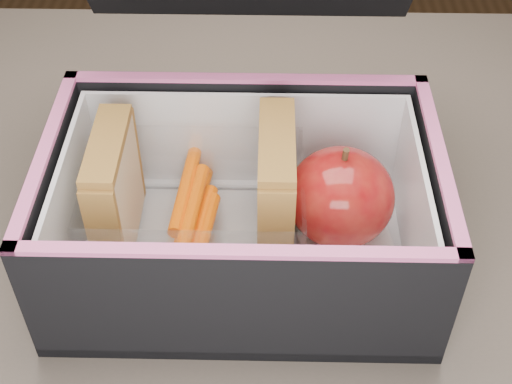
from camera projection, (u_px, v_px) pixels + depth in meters
kitchen_table at (321, 335)px, 0.63m from camera, size 1.20×0.80×0.75m
lunch_bag at (243, 199)px, 0.53m from camera, size 0.29×0.30×0.26m
plastic_tub at (196, 208)px, 0.55m from camera, size 0.16×0.12×0.07m
sandwich_left at (115, 190)px, 0.54m from camera, size 0.02×0.09×0.10m
sandwich_right at (276, 190)px, 0.53m from camera, size 0.03×0.09×0.10m
carrot_sticks at (193, 217)px, 0.56m from camera, size 0.04×0.14×0.03m
paper_napkin at (343, 234)px, 0.57m from camera, size 0.08×0.09×0.01m
red_apple at (341, 197)px, 0.54m from camera, size 0.09×0.09×0.09m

